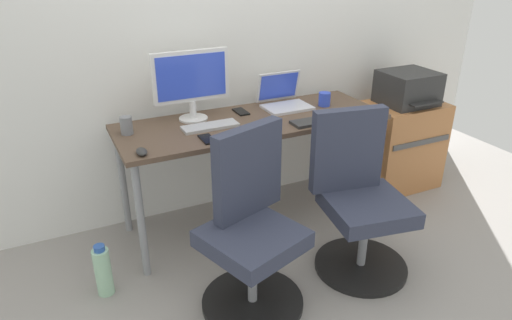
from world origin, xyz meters
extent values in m
plane|color=gray|center=(0.00, 0.00, 0.00)|extent=(5.28, 5.28, 0.00)
cube|color=white|center=(0.00, 0.38, 1.30)|extent=(4.40, 0.04, 2.60)
cube|color=brown|center=(0.00, 0.00, 0.73)|extent=(1.70, 0.61, 0.03)
cylinder|color=gray|center=(-0.80, -0.25, 0.36)|extent=(0.04, 0.04, 0.71)
cylinder|color=gray|center=(0.80, -0.25, 0.36)|extent=(0.04, 0.04, 0.71)
cylinder|color=gray|center=(-0.80, 0.25, 0.36)|extent=(0.04, 0.04, 0.71)
cylinder|color=gray|center=(0.80, 0.25, 0.36)|extent=(0.04, 0.04, 0.71)
cylinder|color=black|center=(-0.35, -0.75, 0.01)|extent=(0.54, 0.54, 0.03)
cylinder|color=gray|center=(-0.35, -0.75, 0.20)|extent=(0.05, 0.05, 0.34)
cube|color=#33384C|center=(-0.35, -0.75, 0.41)|extent=(0.56, 0.56, 0.09)
cube|color=#33384C|center=(-0.29, -0.57, 0.70)|extent=(0.42, 0.20, 0.48)
cylinder|color=black|center=(0.35, -0.75, 0.01)|extent=(0.54, 0.54, 0.03)
cylinder|color=gray|center=(0.35, -0.75, 0.20)|extent=(0.05, 0.05, 0.34)
cube|color=#33384C|center=(0.35, -0.75, 0.41)|extent=(0.51, 0.51, 0.09)
cube|color=#33384C|center=(0.32, -0.57, 0.70)|extent=(0.43, 0.14, 0.48)
cube|color=#B77542|center=(1.26, 0.01, 0.33)|extent=(0.59, 0.42, 0.67)
cube|color=#4C4C4C|center=(1.26, -0.20, 0.44)|extent=(0.53, 0.01, 0.04)
cube|color=#2D2D2D|center=(1.26, 0.01, 0.79)|extent=(0.38, 0.34, 0.24)
cube|color=#262626|center=(1.26, -0.19, 0.73)|extent=(0.27, 0.06, 0.01)
cylinder|color=#A5D8B2|center=(-1.04, -0.32, 0.14)|extent=(0.09, 0.09, 0.28)
cylinder|color=#2D59B2|center=(-1.04, -0.32, 0.30)|extent=(0.06, 0.06, 0.03)
cylinder|color=silver|center=(-0.33, 0.16, 0.75)|extent=(0.18, 0.18, 0.01)
cylinder|color=silver|center=(-0.33, 0.16, 0.81)|extent=(0.04, 0.04, 0.11)
cube|color=silver|center=(-0.33, 0.16, 1.02)|extent=(0.48, 0.03, 0.31)
cube|color=blue|center=(-0.33, 0.15, 1.02)|extent=(0.43, 0.00, 0.26)
cube|color=silver|center=(0.30, 0.09, 0.75)|extent=(0.31, 0.22, 0.02)
cube|color=silver|center=(0.30, 0.23, 0.87)|extent=(0.31, 0.06, 0.21)
cube|color=blue|center=(0.30, 0.22, 0.87)|extent=(0.28, 0.04, 0.17)
cube|color=#B7B7B7|center=(-0.29, -0.02, 0.75)|extent=(0.34, 0.12, 0.02)
cube|color=#2D2D2D|center=(0.34, -0.22, 0.75)|extent=(0.34, 0.12, 0.02)
ellipsoid|color=#2D2D2D|center=(-0.75, -0.23, 0.76)|extent=(0.06, 0.10, 0.03)
ellipsoid|color=#B7B7B7|center=(-0.11, -0.22, 0.76)|extent=(0.06, 0.10, 0.03)
cylinder|color=blue|center=(0.56, 0.04, 0.79)|extent=(0.08, 0.08, 0.09)
cylinder|color=slate|center=(-0.76, 0.09, 0.80)|extent=(0.07, 0.07, 0.10)
cube|color=black|center=(-0.37, -0.19, 0.75)|extent=(0.07, 0.14, 0.01)
cube|color=black|center=(-0.01, 0.16, 0.75)|extent=(0.07, 0.14, 0.01)
camera|label=1|loc=(-1.16, -2.48, 1.74)|focal=32.39mm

